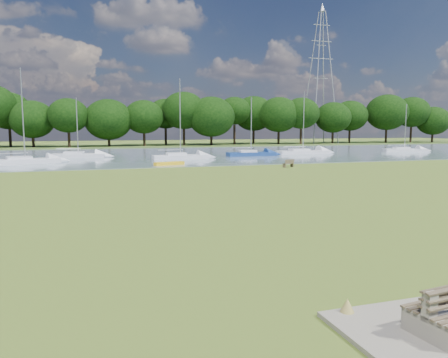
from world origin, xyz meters
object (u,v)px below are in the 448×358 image
object	(u,v)px
sailboat_6	(250,153)
sailboat_3	(180,155)
sailboat_5	(404,149)
sailboat_7	(78,154)
sailboat_0	(302,151)
sailboat_4	(24,159)
kayak	(169,163)
pylon	(321,58)
riverbank_bench	(289,163)

from	to	relation	value
sailboat_6	sailboat_3	bearing A→B (deg)	-164.04
sailboat_5	sailboat_7	size ratio (longest dim) A/B	0.98
sailboat_0	sailboat_6	bearing A→B (deg)	-167.47
sailboat_3	sailboat_5	bearing A→B (deg)	6.40
sailboat_5	sailboat_4	bearing A→B (deg)	-159.91
kayak	pylon	bearing A→B (deg)	28.99
sailboat_7	sailboat_3	bearing A→B (deg)	-19.48
riverbank_bench	sailboat_5	xyz separation A→B (m)	(28.92, 17.90, 0.10)
sailboat_3	sailboat_6	world-z (taller)	sailboat_3
pylon	sailboat_4	world-z (taller)	pylon
riverbank_bench	sailboat_3	distance (m)	15.55
sailboat_3	sailboat_7	world-z (taller)	sailboat_3
kayak	sailboat_3	xyz separation A→B (m)	(2.75, 7.52, 0.34)
riverbank_bench	sailboat_4	size ratio (longest dim) A/B	0.13
sailboat_4	sailboat_6	world-z (taller)	sailboat_4
sailboat_4	pylon	bearing A→B (deg)	18.53
pylon	sailboat_3	xyz separation A→B (m)	(-41.11, -37.99, -18.90)
sailboat_0	sailboat_4	xyz separation A→B (m)	(-36.44, -6.13, 0.05)
sailboat_3	kayak	bearing A→B (deg)	-110.85
sailboat_0	sailboat_6	distance (m)	9.03
sailboat_5	pylon	bearing A→B (deg)	96.76
sailboat_4	sailboat_6	bearing A→B (deg)	-6.65
riverbank_bench	sailboat_7	distance (m)	28.31
pylon	sailboat_7	size ratio (longest dim) A/B	4.12
sailboat_4	sailboat_7	world-z (taller)	sailboat_4
riverbank_bench	kayak	distance (m)	12.28
sailboat_4	riverbank_bench	bearing A→B (deg)	-40.57
kayak	sailboat_0	xyz separation A→B (m)	(21.94, 12.26, 0.28)
riverbank_bench	kayak	xyz separation A→B (m)	(-10.86, 5.74, -0.19)
sailboat_6	sailboat_7	xyz separation A→B (m)	(-22.28, 3.84, -0.01)
sailboat_0	kayak	bearing A→B (deg)	-150.08
sailboat_3	sailboat_4	bearing A→B (deg)	-176.15
riverbank_bench	sailboat_6	distance (m)	16.32
kayak	sailboat_7	distance (m)	16.96
sailboat_3	sailboat_4	world-z (taller)	sailboat_4
sailboat_4	sailboat_6	size ratio (longest dim) A/B	1.28
riverbank_bench	sailboat_4	world-z (taller)	sailboat_4
kayak	sailboat_4	size ratio (longest dim) A/B	0.32
sailboat_7	sailboat_0	bearing A→B (deg)	6.32
riverbank_bench	sailboat_6	xyz separation A→B (m)	(2.25, 16.16, 0.13)
kayak	sailboat_3	size ratio (longest dim) A/B	0.33
sailboat_6	sailboat_5	bearing A→B (deg)	4.09
sailboat_5	sailboat_6	distance (m)	26.73
riverbank_bench	sailboat_5	bearing A→B (deg)	10.84
kayak	pylon	size ratio (longest dim) A/B	0.10
riverbank_bench	sailboat_3	size ratio (longest dim) A/B	0.14
pylon	sailboat_3	distance (m)	59.08
sailboat_7	pylon	bearing A→B (deg)	40.51
sailboat_4	sailboat_7	xyz separation A→B (m)	(5.33, 8.13, -0.04)
riverbank_bench	pylon	world-z (taller)	pylon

